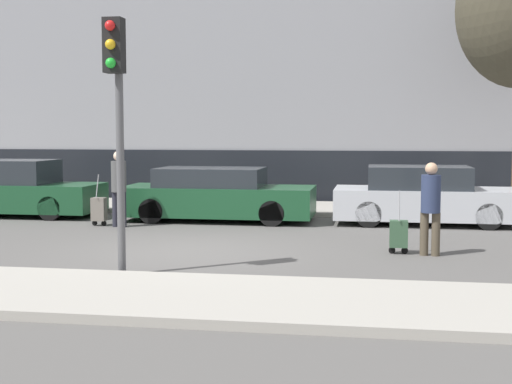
{
  "coord_description": "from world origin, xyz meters",
  "views": [
    {
      "loc": [
        3.36,
        -12.5,
        2.2
      ],
      "look_at": [
        0.97,
        1.8,
        0.95
      ],
      "focal_mm": 50.0,
      "sensor_mm": 36.0,
      "label": 1
    }
  ],
  "objects": [
    {
      "name": "ground_plane",
      "position": [
        0.0,
        0.0,
        0.0
      ],
      "size": [
        80.0,
        80.0,
        0.0
      ],
      "primitive_type": "plane",
      "color": "#565451"
    },
    {
      "name": "sidewalk_near",
      "position": [
        0.0,
        -3.75,
        0.06
      ],
      "size": [
        28.0,
        2.5,
        0.12
      ],
      "color": "#A39E93",
      "rests_on": "ground_plane"
    },
    {
      "name": "sidewalk_far",
      "position": [
        0.0,
        7.0,
        0.06
      ],
      "size": [
        28.0,
        3.0,
        0.12
      ],
      "color": "#A39E93",
      "rests_on": "ground_plane"
    },
    {
      "name": "building_facade",
      "position": [
        0.0,
        10.7,
        5.19
      ],
      "size": [
        28.0,
        3.06,
        10.41
      ],
      "color": "gray",
      "rests_on": "ground_plane"
    },
    {
      "name": "parked_car_0",
      "position": [
        -5.99,
        4.57,
        0.67
      ],
      "size": [
        4.65,
        1.72,
        1.45
      ],
      "color": "#194728",
      "rests_on": "ground_plane"
    },
    {
      "name": "parked_car_1",
      "position": [
        -0.46,
        4.45,
        0.62
      ],
      "size": [
        4.66,
        1.82,
        1.3
      ],
      "color": "#194728",
      "rests_on": "ground_plane"
    },
    {
      "name": "parked_car_2",
      "position": [
        4.51,
        4.62,
        0.64
      ],
      "size": [
        4.25,
        1.79,
        1.37
      ],
      "color": "#B7BABF",
      "rests_on": "ground_plane"
    },
    {
      "name": "pedestrian_left",
      "position": [
        -2.4,
        2.95,
        0.99
      ],
      "size": [
        0.35,
        0.34,
        1.74
      ],
      "rotation": [
        0.0,
        0.0,
        -0.22
      ],
      "color": "#23232D",
      "rests_on": "ground_plane"
    },
    {
      "name": "trolley_left",
      "position": [
        -2.94,
        3.07,
        0.38
      ],
      "size": [
        0.34,
        0.29,
        1.19
      ],
      "color": "slate",
      "rests_on": "ground_plane"
    },
    {
      "name": "pedestrian_right",
      "position": [
        4.34,
        0.27,
        0.93
      ],
      "size": [
        0.35,
        0.34,
        1.65
      ],
      "rotation": [
        0.0,
        0.0,
        -0.2
      ],
      "color": "#4C4233",
      "rests_on": "ground_plane"
    },
    {
      "name": "trolley_right",
      "position": [
        3.8,
        0.37,
        0.36
      ],
      "size": [
        0.34,
        0.29,
        1.14
      ],
      "color": "#335138",
      "rests_on": "ground_plane"
    },
    {
      "name": "traffic_light",
      "position": [
        -0.43,
        -2.36,
        2.74
      ],
      "size": [
        0.28,
        0.47,
        3.84
      ],
      "color": "#515154",
      "rests_on": "ground_plane"
    },
    {
      "name": "parked_bicycle",
      "position": [
        -0.42,
        6.9,
        0.49
      ],
      "size": [
        1.77,
        0.06,
        0.96
      ],
      "color": "black",
      "rests_on": "sidewalk_far"
    }
  ]
}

